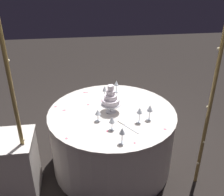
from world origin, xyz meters
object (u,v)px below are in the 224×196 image
at_px(tiered_cake, 111,99).
at_px(wine_glass_4, 150,109).
at_px(main_table, 112,139).
at_px(wine_glass_5, 140,111).
at_px(wine_glass_2, 105,89).
at_px(wine_glass_0, 116,84).
at_px(wine_glass_1, 112,120).
at_px(cake_knife, 127,126).
at_px(decorative_arch, 119,67).
at_px(wine_glass_3, 122,132).
at_px(wine_glass_6, 98,113).
at_px(side_table, 14,167).

height_order(tiered_cake, wine_glass_4, tiered_cake).
bearing_deg(main_table, wine_glass_5, 135.68).
bearing_deg(tiered_cake, wine_glass_2, -84.92).
bearing_deg(wine_glass_0, wine_glass_1, 78.67).
bearing_deg(cake_knife, decorative_arch, 45.76).
distance_m(wine_glass_1, wine_glass_3, 0.24).
bearing_deg(wine_glass_3, wine_glass_2, -86.20).
xyz_separation_m(tiered_cake, wine_glass_0, (-0.13, -0.48, -0.04)).
relative_size(decorative_arch, cake_knife, 8.63).
relative_size(wine_glass_1, wine_glass_5, 0.85).
distance_m(main_table, cake_knife, 0.49).
height_order(tiered_cake, wine_glass_6, tiered_cake).
xyz_separation_m(wine_glass_2, cake_knife, (-0.15, 0.63, -0.12)).
distance_m(wine_glass_2, wine_glass_6, 0.51).
relative_size(wine_glass_0, wine_glass_1, 1.11).
distance_m(wine_glass_4, cake_knife, 0.30).
bearing_deg(wine_glass_4, cake_knife, 20.44).
bearing_deg(wine_glass_1, wine_glass_4, -162.27).
height_order(wine_glass_1, cake_knife, wine_glass_1).
bearing_deg(tiered_cake, side_table, 17.35).
height_order(decorative_arch, wine_glass_2, decorative_arch).
relative_size(wine_glass_0, wine_glass_6, 1.21).
height_order(wine_glass_2, wine_glass_4, wine_glass_4).
bearing_deg(wine_glass_2, wine_glass_0, -137.73).
height_order(tiered_cake, wine_glass_3, tiered_cake).
height_order(main_table, wine_glass_3, wine_glass_3).
xyz_separation_m(side_table, cake_knife, (-1.16, -0.02, 0.38)).
xyz_separation_m(wine_glass_1, wine_glass_5, (-0.29, -0.09, 0.02)).
height_order(wine_glass_3, wine_glass_4, wine_glass_4).
bearing_deg(wine_glass_6, side_table, 10.51).
relative_size(tiered_cake, wine_glass_6, 2.43).
bearing_deg(wine_glass_3, side_table, -12.78).
height_order(decorative_arch, wine_glass_5, decorative_arch).
bearing_deg(wine_glass_3, wine_glass_5, -125.76).
distance_m(decorative_arch, wine_glass_5, 0.63).
bearing_deg(cake_knife, main_table, -69.94).
xyz_separation_m(tiered_cake, wine_glass_1, (0.03, 0.34, -0.05)).
relative_size(wine_glass_1, wine_glass_2, 0.87).
xyz_separation_m(wine_glass_4, wine_glass_5, (0.11, 0.04, -0.00)).
relative_size(decorative_arch, wine_glass_1, 15.34).
bearing_deg(wine_glass_6, wine_glass_0, -114.13).
bearing_deg(wine_glass_1, wine_glass_2, -90.10).
bearing_deg(cake_knife, tiered_cake, -67.60).
relative_size(wine_glass_3, wine_glass_5, 0.99).
bearing_deg(wine_glass_1, cake_knife, -166.89).
xyz_separation_m(tiered_cake, wine_glass_5, (-0.26, 0.24, -0.03)).
bearing_deg(wine_glass_0, main_table, 76.03).
relative_size(side_table, wine_glass_6, 5.28).
height_order(wine_glass_2, wine_glass_5, wine_glass_5).
xyz_separation_m(wine_glass_6, cake_knife, (-0.28, 0.14, -0.09)).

